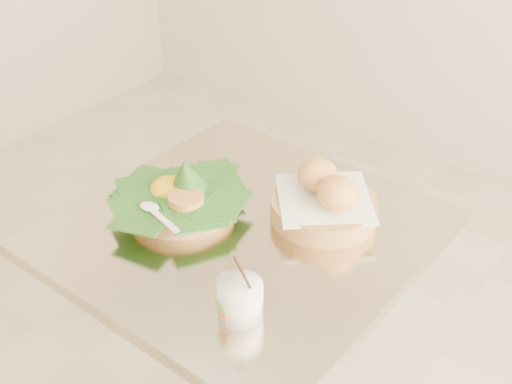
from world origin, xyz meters
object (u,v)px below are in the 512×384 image
Objects in this scene: rice_basket at (181,195)px; bread_basket at (325,201)px; cafe_table at (244,305)px; coffee_mug at (239,298)px.

rice_basket is 1.04× the size of bread_basket.
cafe_table is 0.36m from coffee_mug.
coffee_mug reaches higher than bread_basket.
coffee_mug is (0.29, -0.18, -0.00)m from rice_basket.
bread_basket is 1.96× the size of coffee_mug.
cafe_table is at bearing 126.20° from coffee_mug.
coffee_mug is at bearing -31.31° from rice_basket.
cafe_table is at bearing 11.46° from rice_basket.
rice_basket is 0.34m from coffee_mug.
cafe_table is 2.67× the size of rice_basket.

